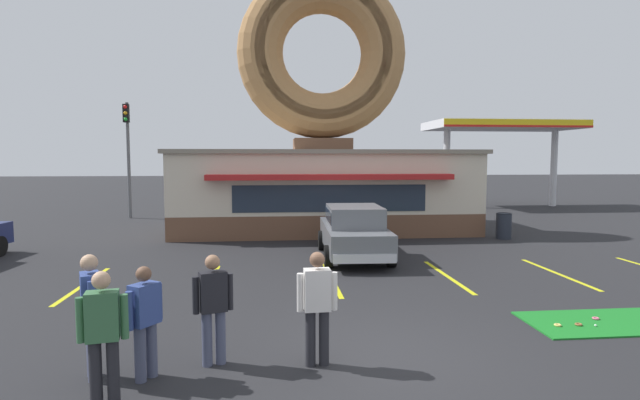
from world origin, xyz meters
name	(u,v)px	position (x,y,z in m)	size (l,w,h in m)	color
ground_plane	(385,357)	(0.00, 0.00, 0.00)	(160.00, 160.00, 0.00)	#232326
donut_shop_building	(322,141)	(0.47, 13.94, 3.74)	(12.30, 6.75, 10.96)	brown
putting_mat	(617,322)	(4.62, 1.16, 0.01)	(3.34, 1.48, 0.03)	#197523
mini_donut_near_left	(596,318)	(4.31, 1.30, 0.05)	(0.13, 0.13, 0.04)	#D8667F
mini_donut_mid_left	(579,324)	(3.78, 1.01, 0.05)	(0.13, 0.13, 0.04)	brown
mini_donut_mid_centre	(558,325)	(3.39, 1.01, 0.05)	(0.13, 0.13, 0.04)	#E5C666
golf_ball	(596,325)	(4.04, 0.92, 0.05)	(0.04, 0.04, 0.04)	white
car_grey	(354,230)	(0.77, 7.56, 0.87)	(2.10, 4.61, 1.60)	slate
pedestrian_blue_sweater_man	(145,318)	(-3.45, -0.41, 0.87)	(0.42, 0.50, 1.58)	#474C66
pedestrian_hooded_kid	(317,303)	(-1.06, -0.18, 0.94)	(0.60, 0.26, 1.69)	#232328
pedestrian_leather_jacket_man	(103,331)	(-3.78, -1.10, 0.93)	(0.59, 0.30, 1.67)	#232328
pedestrian_clipboard_woman	(91,310)	(-4.19, -0.31, 0.97)	(0.37, 0.56, 1.74)	#474C66
pedestrian_beanie_man	(213,304)	(-2.57, -0.01, 0.91)	(0.57, 0.35, 1.64)	#474C66
trash_bin	(504,226)	(7.01, 10.62, 0.50)	(0.57, 0.57, 0.97)	#232833
traffic_light_pole	(128,145)	(-8.83, 18.62, 3.71)	(0.28, 0.47, 5.80)	#595B60
gas_station_canopy	(502,129)	(12.60, 22.68, 4.86)	(9.00, 4.46, 5.30)	silver
parking_stripe_far_left	(84,285)	(-6.21, 5.00, 0.00)	(0.12, 3.60, 0.01)	yellow
parking_stripe_left	(211,282)	(-3.21, 5.00, 0.00)	(0.12, 3.60, 0.01)	yellow
parking_stripe_mid_left	(332,279)	(-0.21, 5.00, 0.00)	(0.12, 3.60, 0.01)	yellow
parking_stripe_centre	(447,276)	(2.79, 5.00, 0.00)	(0.12, 3.60, 0.01)	yellow
parking_stripe_mid_right	(557,273)	(5.79, 5.00, 0.00)	(0.12, 3.60, 0.01)	yellow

